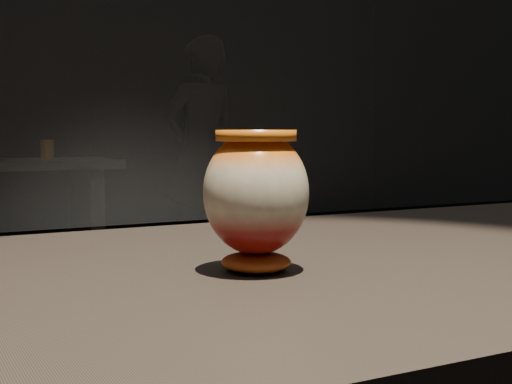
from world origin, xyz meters
TOP-DOWN VIEW (x-y plane):
  - main_vase at (0.02, -0.04)m, footprint 0.15×0.15m
  - back_vase_right at (0.49, 3.46)m, footprint 0.08×0.08m
  - visitor at (1.79, 4.21)m, footprint 0.71×0.52m

SIDE VIEW (x-z plane):
  - visitor at x=1.79m, z-range 0.00..1.77m
  - back_vase_right at x=0.49m, z-range 0.90..1.01m
  - main_vase at x=0.02m, z-range 0.91..1.08m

